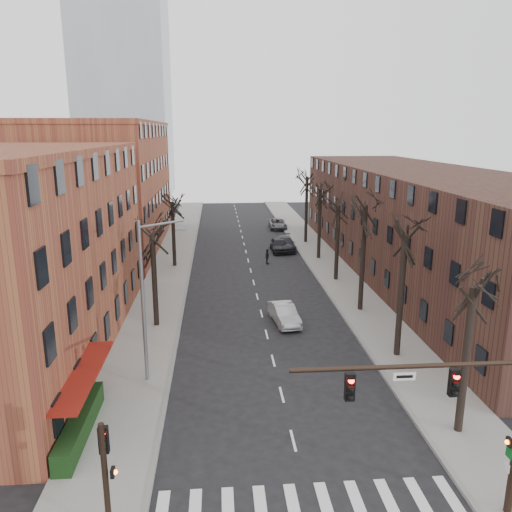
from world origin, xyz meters
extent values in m
plane|color=black|center=(0.00, 0.00, 0.00)|extent=(160.00, 160.00, 0.00)
cube|color=gray|center=(-8.00, 35.00, 0.07)|extent=(4.00, 90.00, 0.15)
cube|color=gray|center=(8.00, 35.00, 0.07)|extent=(4.00, 90.00, 0.15)
cube|color=brown|center=(-16.00, 15.00, 6.00)|extent=(12.00, 26.00, 12.00)
cube|color=brown|center=(-16.00, 44.00, 7.00)|extent=(12.00, 28.00, 14.00)
cube|color=#442A20|center=(16.00, 30.00, 5.00)|extent=(12.00, 50.00, 10.00)
cube|color=#B2B7BF|center=(-22.00, 95.00, 30.00)|extent=(18.00, 18.00, 60.00)
cube|color=maroon|center=(-9.40, 6.00, 0.00)|extent=(1.20, 7.00, 0.15)
cube|color=#173311|center=(-9.50, 5.00, 0.65)|extent=(0.80, 6.00, 1.00)
cylinder|color=black|center=(3.00, -1.00, 6.00)|extent=(8.00, 0.16, 0.16)
cube|color=black|center=(4.50, -1.00, 5.35)|extent=(0.32, 0.22, 0.95)
cube|color=black|center=(1.00, -1.00, 5.35)|extent=(0.32, 0.22, 0.95)
cube|color=silver|center=(2.80, -1.00, 5.65)|extent=(0.75, 0.04, 0.28)
cube|color=black|center=(6.72, -1.00, 3.00)|extent=(0.12, 0.30, 0.30)
cylinder|color=black|center=(-7.00, -1.00, 2.20)|extent=(0.20, 0.20, 4.40)
cube|color=black|center=(-7.00, -0.82, 3.70)|extent=(0.32, 0.22, 0.95)
cube|color=black|center=(-6.75, -1.00, 2.60)|extent=(0.12, 0.30, 0.30)
cylinder|color=slate|center=(-7.20, 10.00, 4.50)|extent=(0.20, 0.20, 9.00)
cylinder|color=slate|center=(-6.10, 10.00, 8.80)|extent=(2.39, 0.12, 0.46)
cube|color=slate|center=(-5.10, 10.00, 8.50)|extent=(0.50, 0.22, 0.14)
imported|color=#A3A6AA|center=(1.46, 17.96, 0.70)|extent=(2.05, 4.40, 1.39)
imported|color=black|center=(3.80, 39.75, 0.78)|extent=(1.90, 4.59, 1.56)
imported|color=#22222A|center=(4.56, 40.44, 0.77)|extent=(2.23, 5.34, 1.54)
imported|color=#56585E|center=(5.30, 53.54, 0.69)|extent=(2.42, 5.04, 1.38)
imported|color=black|center=(1.87, 34.41, 0.79)|extent=(0.72, 1.00, 1.58)
camera|label=1|loc=(-3.18, -15.37, 13.42)|focal=35.00mm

